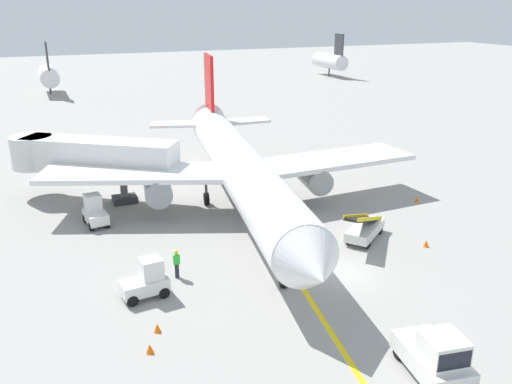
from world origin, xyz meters
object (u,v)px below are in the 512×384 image
pushback_tug (435,356)px  baggage_tug_by_cargo_door (147,280)px  jet_bridge (83,156)px  baggage_tug_near_wing (95,212)px  safety_cone_nose_left (417,199)px  safety_cone_nose_right (157,328)px  ground_crew_marshaller (177,263)px  safety_cone_tail_area (150,349)px  belt_loader_forward_hold (364,228)px  safety_cone_wingtip_right (426,243)px  safety_cone_wingtip_left (230,183)px  airliner (238,165)px

pushback_tug → baggage_tug_by_cargo_door: pushback_tug is taller
jet_bridge → baggage_tug_near_wing: (-0.06, -5.47, -2.62)m
baggage_tug_near_wing → pushback_tug: bearing=-64.2°
baggage_tug_near_wing → safety_cone_nose_left: (23.44, -4.98, -0.71)m
jet_bridge → safety_cone_nose_right: (0.92, -19.97, -3.32)m
ground_crew_marshaller → safety_cone_tail_area: 6.92m
baggage_tug_by_cargo_door → belt_loader_forward_hold: size_ratio=0.54×
jet_bridge → baggage_tug_by_cargo_door: (1.20, -16.57, -2.62)m
baggage_tug_by_cargo_door → safety_cone_nose_left: size_ratio=5.75×
safety_cone_wingtip_right → ground_crew_marshaller: bearing=172.2°
safety_cone_nose_right → safety_cone_wingtip_left: size_ratio=1.00×
safety_cone_nose_right → safety_cone_wingtip_right: size_ratio=1.00×
baggage_tug_near_wing → belt_loader_forward_hold: belt_loader_forward_hold is taller
pushback_tug → jet_bridge: bearing=111.1°
ground_crew_marshaller → jet_bridge: bearing=101.7°
pushback_tug → baggage_tug_near_wing: (-10.67, 22.05, -0.07)m
safety_cone_nose_left → baggage_tug_near_wing: bearing=168.0°
belt_loader_forward_hold → safety_cone_nose_left: size_ratio=10.69×
belt_loader_forward_hold → jet_bridge: bearing=136.7°
belt_loader_forward_hold → ground_crew_marshaller: belt_loader_forward_hold is taller
airliner → baggage_tug_near_wing: 10.56m
pushback_tug → safety_cone_tail_area: size_ratio=8.76×
safety_cone_nose_right → safety_cone_wingtip_left: (10.51, 18.86, 0.00)m
safety_cone_nose_right → jet_bridge: bearing=92.6°
safety_cone_tail_area → pushback_tug: bearing=-30.5°
baggage_tug_by_cargo_door → jet_bridge: bearing=94.1°
belt_loader_forward_hold → safety_cone_wingtip_right: (2.95, -2.51, -0.56)m
baggage_tug_by_cargo_door → safety_cone_wingtip_left: size_ratio=5.75×
baggage_tug_near_wing → safety_cone_nose_right: 14.56m
jet_bridge → safety_cone_nose_left: size_ratio=27.05×
safety_cone_wingtip_left → safety_cone_wingtip_right: bearing=-65.9°
baggage_tug_by_cargo_door → pushback_tug: bearing=-49.3°
jet_bridge → safety_cone_wingtip_right: jet_bridge is taller
safety_cone_tail_area → airliner: bearing=56.3°
safety_cone_nose_left → safety_cone_tail_area: size_ratio=1.00×
ground_crew_marshaller → safety_cone_nose_right: bearing=-114.9°
pushback_tug → safety_cone_wingtip_left: bearing=88.2°
jet_bridge → safety_cone_wingtip_right: 25.65m
baggage_tug_near_wing → baggage_tug_by_cargo_door: same height
pushback_tug → safety_cone_wingtip_right: 13.04m
baggage_tug_by_cargo_door → belt_loader_forward_hold: belt_loader_forward_hold is taller
airliner → safety_cone_wingtip_right: 14.05m
safety_cone_wingtip_right → safety_cone_wingtip_left: bearing=114.1°
jet_bridge → safety_cone_wingtip_right: (18.65, -17.29, -3.32)m
jet_bridge → safety_cone_nose_right: jet_bridge is taller
pushback_tug → ground_crew_marshaller: (-7.46, 12.35, -0.08)m
airliner → jet_bridge: airliner is taller
safety_cone_nose_right → safety_cone_wingtip_left: same height
pushback_tug → safety_cone_nose_right: pushback_tug is taller
safety_cone_wingtip_left → safety_cone_nose_right: bearing=-119.1°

